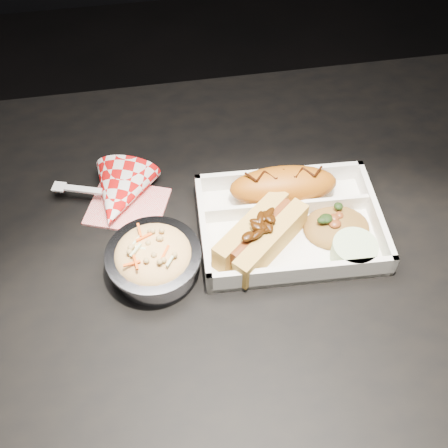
{
  "coord_description": "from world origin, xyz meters",
  "views": [
    {
      "loc": [
        -0.13,
        -0.43,
        1.38
      ],
      "look_at": [
        -0.05,
        0.02,
        0.81
      ],
      "focal_mm": 45.0,
      "sensor_mm": 36.0,
      "label": 1
    }
  ],
  "objects_px": {
    "napkin_fork": "(119,196)",
    "hotdog": "(261,234)",
    "foil_coleslaw_cup": "(154,258)",
    "fried_pastry": "(283,186)",
    "food_tray": "(289,226)",
    "dining_table": "(261,291)"
  },
  "relations": [
    {
      "from": "napkin_fork",
      "to": "hotdog",
      "type": "bearing_deg",
      "value": -13.73
    },
    {
      "from": "foil_coleslaw_cup",
      "to": "napkin_fork",
      "type": "bearing_deg",
      "value": 107.28
    },
    {
      "from": "fried_pastry",
      "to": "napkin_fork",
      "type": "bearing_deg",
      "value": 171.28
    },
    {
      "from": "food_tray",
      "to": "foil_coleslaw_cup",
      "type": "relative_size",
      "value": 2.07
    },
    {
      "from": "food_tray",
      "to": "hotdog",
      "type": "bearing_deg",
      "value": -149.23
    },
    {
      "from": "foil_coleslaw_cup",
      "to": "food_tray",
      "type": "bearing_deg",
      "value": 11.17
    },
    {
      "from": "napkin_fork",
      "to": "fried_pastry",
      "type": "bearing_deg",
      "value": 9.42
    },
    {
      "from": "hotdog",
      "to": "foil_coleslaw_cup",
      "type": "bearing_deg",
      "value": 144.02
    },
    {
      "from": "fried_pastry",
      "to": "foil_coleslaw_cup",
      "type": "distance_m",
      "value": 0.22
    },
    {
      "from": "food_tray",
      "to": "fried_pastry",
      "type": "bearing_deg",
      "value": 90.0
    },
    {
      "from": "fried_pastry",
      "to": "foil_coleslaw_cup",
      "type": "height_order",
      "value": "foil_coleslaw_cup"
    },
    {
      "from": "fried_pastry",
      "to": "food_tray",
      "type": "bearing_deg",
      "value": -93.02
    },
    {
      "from": "foil_coleslaw_cup",
      "to": "napkin_fork",
      "type": "relative_size",
      "value": 0.72
    },
    {
      "from": "dining_table",
      "to": "napkin_fork",
      "type": "xyz_separation_m",
      "value": [
        -0.19,
        0.13,
        0.11
      ]
    },
    {
      "from": "foil_coleslaw_cup",
      "to": "napkin_fork",
      "type": "distance_m",
      "value": 0.14
    },
    {
      "from": "hotdog",
      "to": "napkin_fork",
      "type": "distance_m",
      "value": 0.22
    },
    {
      "from": "dining_table",
      "to": "food_tray",
      "type": "xyz_separation_m",
      "value": [
        0.04,
        0.04,
        0.1
      ]
    },
    {
      "from": "dining_table",
      "to": "napkin_fork",
      "type": "distance_m",
      "value": 0.25
    },
    {
      "from": "food_tray",
      "to": "fried_pastry",
      "type": "height_order",
      "value": "fried_pastry"
    },
    {
      "from": "food_tray",
      "to": "napkin_fork",
      "type": "relative_size",
      "value": 1.49
    },
    {
      "from": "fried_pastry",
      "to": "napkin_fork",
      "type": "xyz_separation_m",
      "value": [
        -0.24,
        0.04,
        -0.02
      ]
    },
    {
      "from": "hotdog",
      "to": "dining_table",
      "type": "bearing_deg",
      "value": -115.5
    }
  ]
}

